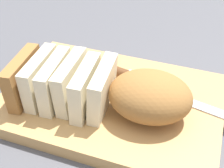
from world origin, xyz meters
TOP-DOWN VIEW (x-y plane):
  - ground_plane at (0.00, 0.00)m, footprint 3.00×3.00m
  - cutting_board at (0.00, 0.00)m, footprint 0.42×0.30m
  - bread_loaf at (-0.00, 0.03)m, footprint 0.33×0.16m
  - bread_knife at (-0.02, -0.06)m, footprint 0.28×0.07m
  - crumb_near_knife at (-0.04, 0.02)m, footprint 0.01×0.01m
  - crumb_near_loaf at (-0.01, -0.03)m, footprint 0.00×0.00m

SIDE VIEW (x-z plane):
  - ground_plane at x=0.00m, z-range 0.00..0.00m
  - cutting_board at x=0.00m, z-range 0.00..0.03m
  - crumb_near_loaf at x=-0.01m, z-range 0.03..0.03m
  - crumb_near_knife at x=-0.04m, z-range 0.03..0.03m
  - bread_knife at x=-0.02m, z-range 0.02..0.05m
  - bread_loaf at x=0.00m, z-range 0.03..0.11m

